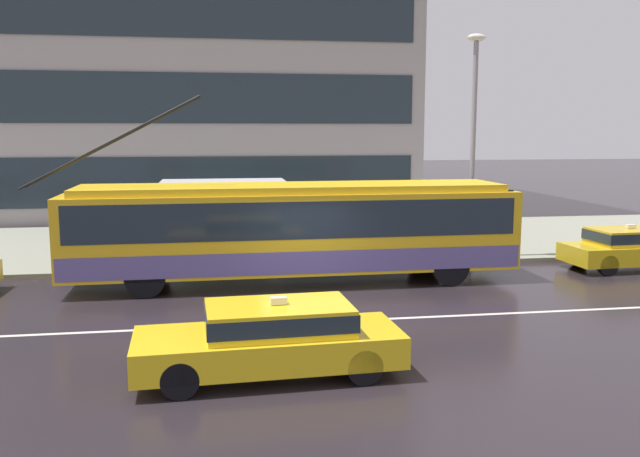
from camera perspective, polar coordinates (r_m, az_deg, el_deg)
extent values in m
plane|color=#262025|center=(16.21, -0.53, -6.82)|extent=(160.00, 160.00, 0.00)
cube|color=gray|center=(25.39, -3.71, -1.14)|extent=(80.00, 10.00, 0.14)
cube|color=silver|center=(15.07, 0.16, -7.99)|extent=(72.00, 0.14, 0.01)
cube|color=gold|center=(18.67, -2.31, -0.12)|extent=(12.44, 2.65, 2.16)
cube|color=gold|center=(18.53, -2.33, 3.48)|extent=(11.69, 2.39, 0.20)
cube|color=#1E2833|center=(18.61, -2.31, 1.19)|extent=(11.94, 2.67, 0.99)
cube|color=#605492|center=(18.78, -2.29, -2.21)|extent=(12.32, 2.68, 0.60)
cube|color=#1E2833|center=(20.32, 15.19, 1.51)|extent=(0.14, 2.24, 1.08)
cube|color=black|center=(20.21, 14.86, 3.04)|extent=(0.18, 1.93, 0.28)
cylinder|color=black|center=(18.84, -17.21, 7.13)|extent=(4.64, 0.10, 2.43)
cylinder|color=black|center=(18.14, -17.50, 7.09)|extent=(4.64, 0.10, 2.43)
cylinder|color=black|center=(20.85, 8.91, -2.04)|extent=(1.04, 0.31, 1.04)
cylinder|color=black|center=(18.78, 11.07, -3.24)|extent=(1.04, 0.31, 1.04)
cylinder|color=black|center=(19.86, -14.17, -2.71)|extent=(1.04, 0.31, 1.04)
cylinder|color=black|center=(17.67, -14.73, -4.09)|extent=(1.04, 0.31, 1.04)
cube|color=gold|center=(22.84, 25.26, -1.87)|extent=(4.36, 1.91, 0.55)
cube|color=gold|center=(22.66, 25.00, -0.61)|extent=(2.38, 1.58, 0.48)
cube|color=#1E2833|center=(22.66, 25.00, -0.55)|extent=(2.42, 1.60, 0.31)
cube|color=silver|center=(22.62, 25.04, 0.16)|extent=(0.29, 0.17, 0.12)
cylinder|color=black|center=(22.68, 21.22, -2.21)|extent=(0.63, 0.23, 0.62)
cylinder|color=black|center=(21.45, 23.41, -2.92)|extent=(0.63, 0.23, 0.62)
cube|color=yellow|center=(11.81, -4.42, -10.09)|extent=(4.68, 1.92, 0.55)
cube|color=yellow|center=(11.68, -3.55, -7.64)|extent=(2.55, 1.59, 0.48)
cube|color=#1E2833|center=(11.68, -3.55, -7.53)|extent=(2.60, 1.61, 0.31)
cube|color=silver|center=(11.60, -3.56, -6.17)|extent=(0.29, 0.17, 0.12)
cylinder|color=black|center=(11.08, -11.92, -12.59)|extent=(0.63, 0.23, 0.62)
cylinder|color=black|center=(12.52, -11.90, -10.13)|extent=(0.63, 0.23, 0.62)
cylinder|color=black|center=(11.45, 3.81, -11.72)|extent=(0.63, 0.23, 0.62)
cylinder|color=black|center=(12.85, 1.99, -9.46)|extent=(0.63, 0.23, 0.62)
cylinder|color=gray|center=(21.46, -3.23, 0.59)|extent=(0.08, 0.08, 2.43)
cylinder|color=gray|center=(21.41, -13.13, 0.37)|extent=(0.08, 0.08, 2.43)
cylinder|color=gray|center=(22.99, -3.62, 1.10)|extent=(0.08, 0.08, 2.43)
cylinder|color=gray|center=(22.94, -12.87, 0.89)|extent=(0.08, 0.08, 2.43)
cube|color=#99ADB2|center=(22.88, -8.24, 1.12)|extent=(3.52, 0.04, 1.94)
cube|color=#B2B2B7|center=(21.99, -8.27, 3.99)|extent=(4.00, 1.85, 0.08)
cube|color=brown|center=(22.62, -8.18, -1.04)|extent=(2.59, 0.36, 0.08)
cylinder|color=black|center=(21.78, -16.07, -1.75)|extent=(0.14, 0.14, 0.82)
cylinder|color=black|center=(21.72, -15.68, -1.76)|extent=(0.14, 0.14, 0.82)
cylinder|color=maroon|center=(21.65, -15.95, 0.03)|extent=(0.44, 0.44, 0.55)
sphere|color=tan|center=(21.60, -15.99, 1.04)|extent=(0.21, 0.21, 0.21)
cone|color=#314795|center=(21.52, -15.72, 1.80)|extent=(1.14, 1.14, 0.26)
cylinder|color=#333333|center=(21.58, -15.67, 0.49)|extent=(0.02, 0.02, 0.73)
cylinder|color=black|center=(23.59, 7.95, -0.66)|extent=(0.14, 0.14, 0.90)
cylinder|color=black|center=(23.50, 8.26, -0.70)|extent=(0.14, 0.14, 0.90)
cylinder|color=maroon|center=(23.44, 8.14, 1.14)|extent=(0.51, 0.51, 0.61)
sphere|color=tan|center=(23.39, 8.16, 2.14)|extent=(0.21, 0.21, 0.21)
cone|color=#D1336A|center=(23.43, 7.94, 2.85)|extent=(1.35, 1.35, 0.31)
cylinder|color=#333333|center=(23.49, 7.91, 1.56)|extent=(0.02, 0.02, 0.76)
cylinder|color=#2F384F|center=(23.04, -15.18, -1.15)|extent=(0.14, 0.14, 0.84)
cylinder|color=#2F384F|center=(22.90, -15.35, -1.21)|extent=(0.14, 0.14, 0.84)
cylinder|color=maroon|center=(22.86, -15.34, 0.63)|extent=(0.46, 0.46, 0.63)
sphere|color=#CBA893|center=(22.81, -15.38, 1.71)|extent=(0.23, 0.23, 0.23)
cone|color=gold|center=(22.89, -15.28, 2.48)|extent=(1.62, 1.62, 0.32)
cylinder|color=#333333|center=(22.95, -15.22, 1.10)|extent=(0.02, 0.02, 0.79)
cylinder|color=gray|center=(22.21, 12.94, 6.46)|extent=(0.16, 0.16, 6.91)
ellipsoid|color=silver|center=(22.39, 13.25, 15.63)|extent=(0.60, 0.32, 0.24)
cube|color=#1E2833|center=(30.38, -10.49, 3.99)|extent=(19.81, 0.06, 2.20)
cube|color=#1E2833|center=(30.33, -10.68, 10.92)|extent=(19.81, 0.06, 2.20)
cube|color=#1E2833|center=(30.73, -10.87, 17.77)|extent=(19.81, 0.06, 2.20)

